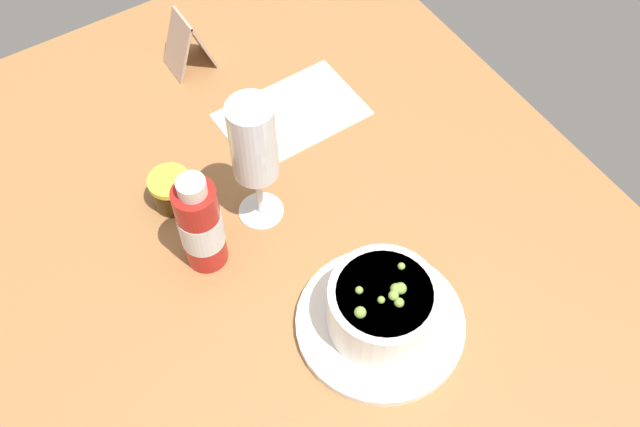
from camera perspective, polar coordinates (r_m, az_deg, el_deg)
ground_plane at (r=94.58cm, az=-1.47°, el=-4.45°), size 110.00×84.00×3.00cm
porridge_bowl at (r=86.24cm, az=4.72°, el=-7.32°), size 19.81×19.81×8.93cm
cutlery_setting at (r=107.83cm, az=-2.35°, el=7.51°), size 13.27×20.04×0.90cm
wine_glass at (r=87.37cm, az=-5.09°, el=5.09°), size 5.85×5.85×19.82cm
jam_jar at (r=98.38cm, az=-11.18°, el=1.71°), size 5.43×5.43×4.90cm
sauce_bottle_red at (r=89.21cm, az=-9.03°, el=-0.87°), size 5.27×5.27×15.37cm
menu_card at (r=113.55cm, az=-10.03°, el=12.68°), size 5.68×6.52×9.12cm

